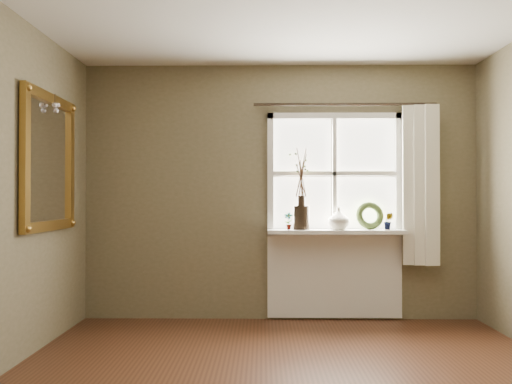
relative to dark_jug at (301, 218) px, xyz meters
The scene contains 13 objects.
wall_back 0.38m from the dark_jug, 138.93° to the left, with size 4.00×0.10×2.60m, color #6B6146.
wall_front 4.43m from the dark_jug, 92.68° to the right, with size 4.00×0.10×2.60m, color #6B6146.
window_frame 0.57m from the dark_jug, 17.56° to the left, with size 1.36×0.06×1.24m.
window_sill 0.37m from the dark_jug, ahead, with size 1.36×0.26×0.04m, color white.
window_apron 0.68m from the dark_jug, 17.76° to the left, with size 1.36×0.04×0.88m, color white.
dark_jug is the anchor object (origin of this frame).
cream_vase 0.37m from the dark_jug, ahead, with size 0.21×0.21×0.22m, color beige.
wreath 0.69m from the dark_jug, ahead, with size 0.28×0.28×0.07m, color #3A4C22.
potted_plant_left 0.13m from the dark_jug, behind, with size 0.09×0.06×0.17m, color #3A4C22.
potted_plant_right 0.87m from the dark_jug, ahead, with size 0.09×0.08×0.17m, color #3A4C22.
curtain 1.23m from the dark_jug, ahead, with size 0.36×0.12×1.59m, color #EEE9CE.
curtain_rod 1.23m from the dark_jug, ahead, with size 0.03×0.03×1.84m, color black.
gilt_mirror 2.38m from the dark_jug, 158.92° to the right, with size 0.10×0.96×1.14m.
Camera 1 is at (-0.19, -2.85, 1.23)m, focal length 35.00 mm.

